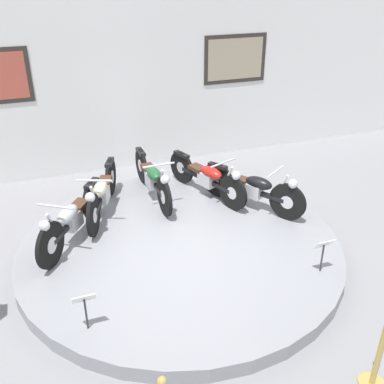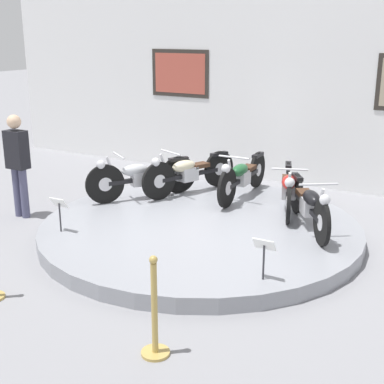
% 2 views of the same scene
% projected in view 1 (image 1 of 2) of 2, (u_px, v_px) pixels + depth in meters
% --- Properties ---
extents(ground_plane, '(60.00, 60.00, 0.00)m').
position_uv_depth(ground_plane, '(180.00, 253.00, 6.83)').
color(ground_plane, gray).
extents(display_platform, '(4.79, 4.79, 0.21)m').
position_uv_depth(display_platform, '(180.00, 247.00, 6.78)').
color(display_platform, gray).
rests_on(display_platform, ground_plane).
extents(back_wall, '(14.00, 0.22, 3.83)m').
position_uv_depth(back_wall, '(122.00, 76.00, 8.89)').
color(back_wall, white).
rests_on(back_wall, ground_plane).
extents(motorcycle_silver, '(1.17, 1.71, 0.81)m').
position_uv_depth(motorcycle_silver, '(72.00, 218.00, 6.58)').
color(motorcycle_silver, black).
rests_on(motorcycle_silver, display_platform).
extents(motorcycle_cream, '(0.81, 1.89, 0.81)m').
position_uv_depth(motorcycle_cream, '(102.00, 192.00, 7.30)').
color(motorcycle_cream, black).
rests_on(motorcycle_cream, display_platform).
extents(motorcycle_green, '(0.54, 2.00, 0.80)m').
position_uv_depth(motorcycle_green, '(153.00, 178.00, 7.80)').
color(motorcycle_green, black).
rests_on(motorcycle_green, display_platform).
extents(motorcycle_red, '(0.77, 1.86, 0.78)m').
position_uv_depth(motorcycle_red, '(207.00, 177.00, 7.87)').
color(motorcycle_red, black).
rests_on(motorcycle_red, display_platform).
extents(motorcycle_black, '(1.14, 1.68, 0.79)m').
position_uv_depth(motorcycle_black, '(253.00, 187.00, 7.48)').
color(motorcycle_black, black).
rests_on(motorcycle_black, display_platform).
extents(info_placard_front_left, '(0.26, 0.11, 0.51)m').
position_uv_depth(info_placard_front_left, '(85.00, 303.00, 4.99)').
color(info_placard_front_left, '#333338').
rests_on(info_placard_front_left, display_platform).
extents(info_placard_front_centre, '(0.26, 0.11, 0.51)m').
position_uv_depth(info_placard_front_centre, '(324.00, 248.00, 5.93)').
color(info_placard_front_centre, '#333338').
rests_on(info_placard_front_centre, display_platform).
extents(stanchion_post_right_of_entry, '(0.28, 0.28, 1.02)m').
position_uv_depth(stanchion_post_right_of_entry, '(378.00, 361.00, 4.56)').
color(stanchion_post_right_of_entry, tan).
rests_on(stanchion_post_right_of_entry, ground_plane).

